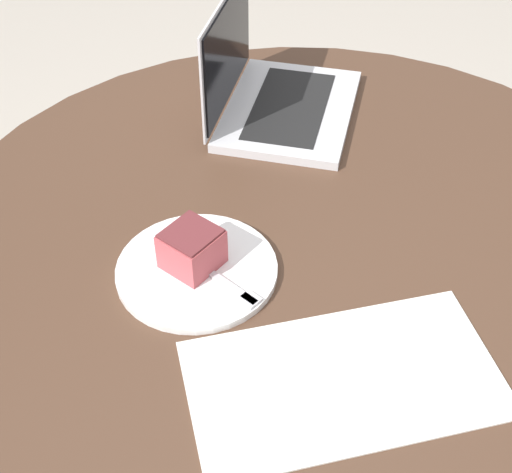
% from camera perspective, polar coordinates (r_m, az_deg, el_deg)
% --- Properties ---
extents(ground_plane, '(12.00, 12.00, 0.00)m').
position_cam_1_polar(ground_plane, '(1.76, 3.13, -18.35)').
color(ground_plane, '#B7AD9E').
extents(dining_table, '(1.29, 1.29, 0.75)m').
position_cam_1_polar(dining_table, '(1.26, 4.18, -4.63)').
color(dining_table, '#4C3323').
rests_on(dining_table, ground_plane).
extents(paper_document, '(0.46, 0.31, 0.00)m').
position_cam_1_polar(paper_document, '(0.98, 7.03, -11.23)').
color(paper_document, white).
rests_on(paper_document, dining_table).
extents(plate, '(0.25, 0.25, 0.01)m').
position_cam_1_polar(plate, '(1.10, -4.76, -2.68)').
color(plate, white).
rests_on(plate, dining_table).
extents(cake_slice, '(0.10, 0.10, 0.07)m').
position_cam_1_polar(cake_slice, '(1.08, -5.16, -0.96)').
color(cake_slice, '#B74C51').
rests_on(cake_slice, plate).
extents(fork, '(0.08, 0.17, 0.00)m').
position_cam_1_polar(fork, '(1.07, -2.62, -3.65)').
color(fork, silver).
rests_on(fork, plate).
extents(laptop, '(0.40, 0.42, 0.23)m').
position_cam_1_polar(laptop, '(1.44, 1.45, 11.27)').
color(laptop, silver).
rests_on(laptop, dining_table).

